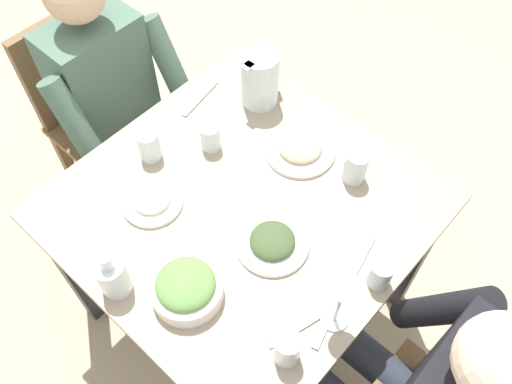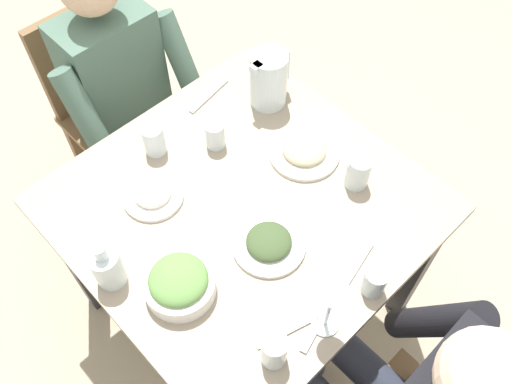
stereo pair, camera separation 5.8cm
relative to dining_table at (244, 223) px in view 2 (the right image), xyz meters
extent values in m
plane|color=tan|center=(0.00, 0.00, -0.63)|extent=(8.00, 8.00, 0.00)
cube|color=gray|center=(0.00, 0.00, 0.10)|extent=(0.95, 0.95, 0.03)
cube|color=#232328|center=(0.42, -0.42, -0.27)|extent=(0.06, 0.06, 0.71)
cube|color=#232328|center=(-0.42, 0.42, -0.27)|extent=(0.06, 0.06, 0.71)
cube|color=#232328|center=(0.42, 0.42, -0.27)|extent=(0.06, 0.06, 0.71)
cube|color=brown|center=(0.09, -0.60, -0.42)|extent=(0.04, 0.04, 0.42)
cube|color=brown|center=(0.23, 0.94, -0.42)|extent=(0.04, 0.04, 0.42)
cube|color=brown|center=(-0.11, 0.94, -0.42)|extent=(0.04, 0.04, 0.42)
cube|color=brown|center=(0.23, 0.60, -0.42)|extent=(0.04, 0.04, 0.42)
cube|color=brown|center=(-0.11, 0.60, -0.42)|extent=(0.04, 0.04, 0.42)
cube|color=brown|center=(0.06, 0.77, -0.20)|extent=(0.40, 0.40, 0.03)
cube|color=brown|center=(0.06, 0.95, 0.02)|extent=(0.38, 0.04, 0.42)
sphere|color=beige|center=(-0.08, -0.74, 0.43)|extent=(0.19, 0.19, 0.19)
cylinder|color=#2D3342|center=(-0.17, -0.36, -0.41)|extent=(0.10, 0.10, 0.44)
cylinder|color=#2D3342|center=(0.00, -0.55, -0.22)|extent=(0.11, 0.38, 0.11)
cylinder|color=#2D3342|center=(0.00, -0.36, -0.41)|extent=(0.10, 0.10, 0.44)
cylinder|color=black|center=(0.12, -0.60, 0.09)|extent=(0.08, 0.23, 0.37)
cube|color=#4C6B5B|center=(0.06, 0.74, 0.06)|extent=(0.32, 0.20, 0.50)
cylinder|color=#2D3342|center=(0.14, 0.55, -0.22)|extent=(0.11, 0.38, 0.11)
cylinder|color=#2D3342|center=(0.14, 0.36, -0.41)|extent=(0.10, 0.10, 0.44)
cylinder|color=#4C6B5B|center=(0.26, 0.60, 0.09)|extent=(0.08, 0.23, 0.37)
cylinder|color=#2D3342|center=(-0.03, 0.55, -0.22)|extent=(0.11, 0.38, 0.11)
cylinder|color=#2D3342|center=(-0.03, 0.36, -0.41)|extent=(0.10, 0.10, 0.44)
cylinder|color=#4C6B5B|center=(-0.14, 0.60, 0.09)|extent=(0.08, 0.23, 0.37)
cylinder|color=silver|center=(0.33, 0.24, 0.21)|extent=(0.12, 0.12, 0.19)
cube|color=silver|center=(0.41, 0.24, 0.22)|extent=(0.02, 0.02, 0.11)
cube|color=silver|center=(0.28, 0.24, 0.29)|extent=(0.04, 0.03, 0.02)
cylinder|color=white|center=(-0.30, -0.09, 0.14)|extent=(0.19, 0.19, 0.05)
ellipsoid|color=#608E47|center=(-0.30, -0.09, 0.18)|extent=(0.15, 0.15, 0.06)
cylinder|color=white|center=(-0.05, -0.15, 0.12)|extent=(0.20, 0.20, 0.01)
ellipsoid|color=#3D512D|center=(-0.05, -0.15, 0.14)|extent=(0.13, 0.13, 0.04)
cylinder|color=white|center=(0.26, 0.00, 0.12)|extent=(0.22, 0.22, 0.01)
ellipsoid|color=#B7AD89|center=(0.26, 0.00, 0.14)|extent=(0.14, 0.14, 0.05)
cylinder|color=white|center=(-0.18, 0.19, 0.12)|extent=(0.18, 0.18, 0.01)
ellipsoid|color=white|center=(-0.18, 0.19, 0.14)|extent=(0.11, 0.11, 0.05)
cylinder|color=silver|center=(0.06, -0.43, 0.16)|extent=(0.06, 0.06, 0.09)
cylinder|color=silver|center=(-0.25, -0.38, 0.17)|extent=(0.06, 0.06, 0.11)
cylinder|color=silver|center=(0.09, 0.22, 0.16)|extent=(0.06, 0.06, 0.09)
cylinder|color=silver|center=(-0.06, 0.33, 0.17)|extent=(0.07, 0.07, 0.10)
cylinder|color=silver|center=(0.29, -0.18, 0.17)|extent=(0.07, 0.07, 0.11)
cylinder|color=silver|center=(-0.10, -0.41, 0.12)|extent=(0.07, 0.07, 0.01)
cylinder|color=silver|center=(-0.10, -0.41, 0.17)|extent=(0.01, 0.01, 0.10)
cone|color=silver|center=(-0.10, -0.41, 0.27)|extent=(0.08, 0.08, 0.09)
cylinder|color=silver|center=(-0.41, 0.06, 0.18)|extent=(0.08, 0.08, 0.12)
cylinder|color=#993333|center=(-0.41, 0.06, 0.15)|extent=(0.07, 0.07, 0.07)
cylinder|color=silver|center=(-0.41, 0.06, 0.26)|extent=(0.03, 0.03, 0.04)
cube|color=silver|center=(-0.18, -0.35, 0.12)|extent=(0.17, 0.07, 0.01)
cube|color=silver|center=(0.20, 0.39, 0.12)|extent=(0.19, 0.05, 0.01)
cube|color=silver|center=(0.07, -0.36, 0.12)|extent=(0.17, 0.06, 0.01)
cube|color=silver|center=(-0.11, -0.40, 0.12)|extent=(0.18, 0.07, 0.01)
camera|label=1|loc=(-0.60, -0.60, 1.41)|focal=37.68mm
camera|label=2|loc=(-0.56, -0.64, 1.41)|focal=37.68mm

